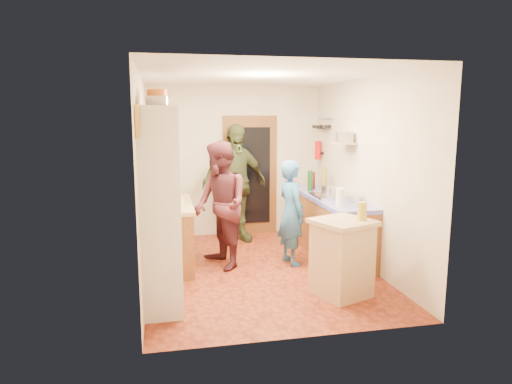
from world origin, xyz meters
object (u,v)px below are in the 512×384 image
object	(u,v)px
right_counter_base	(330,227)
person_hob	(294,213)
person_back	(236,183)
hutch_body	(161,206)
person_left	(221,205)
island_base	(342,260)

from	to	relation	value
right_counter_base	person_hob	xyz separation A→B (m)	(-0.67, -0.34, 0.33)
person_back	hutch_body	bearing A→B (deg)	-135.43
hutch_body	person_left	size ratio (longest dim) A/B	1.25
hutch_body	person_hob	distance (m)	2.09
person_left	hutch_body	bearing A→B (deg)	-54.60
island_base	person_back	world-z (taller)	person_back
island_base	person_hob	size ratio (longest dim) A/B	0.58
person_hob	person_back	size ratio (longest dim) A/B	0.76
right_counter_base	person_back	distance (m)	1.73
person_back	island_base	bearing A→B (deg)	-89.60
island_base	person_back	xyz separation A→B (m)	(-0.84, 2.58, 0.56)
person_back	person_hob	bearing A→B (deg)	-83.29
right_counter_base	hutch_body	bearing A→B (deg)	-152.53
hutch_body	island_base	xyz separation A→B (m)	(2.06, -0.27, -0.67)
right_counter_base	person_back	world-z (taller)	person_back
hutch_body	person_left	world-z (taller)	hutch_body
hutch_body	person_back	bearing A→B (deg)	62.27
hutch_body	right_counter_base	bearing A→B (deg)	27.47
right_counter_base	person_back	size ratio (longest dim) A/B	1.12
island_base	person_back	distance (m)	2.77
hutch_body	right_counter_base	size ratio (longest dim) A/B	1.00
hutch_body	island_base	bearing A→B (deg)	-7.55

